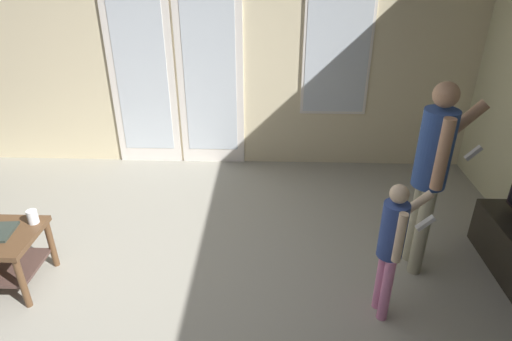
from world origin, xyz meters
name	(u,v)px	position (x,y,z in m)	size (l,w,h in m)	color
ground_plane	(143,313)	(0.00, 0.00, -0.01)	(6.40, 5.08, 0.02)	#9C988A
wall_back_with_doors	(192,46)	(0.03, 2.51, 1.37)	(6.40, 0.09, 2.83)	beige
person_adult	(433,165)	(2.09, 0.60, 0.92)	(0.54, 0.42, 1.54)	#A9A585
person_child	(393,241)	(1.71, 0.07, 0.63)	(0.40, 0.31, 1.04)	pink
cup_near_edge	(33,217)	(-0.90, 0.43, 0.52)	(0.08, 0.08, 0.11)	white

